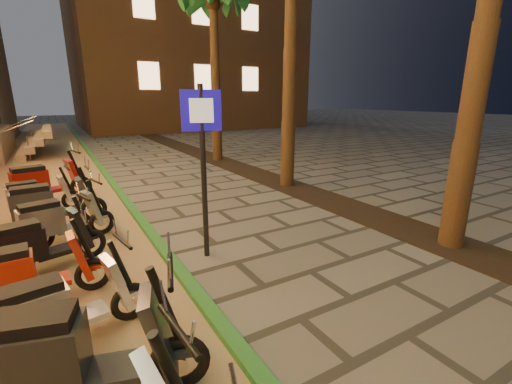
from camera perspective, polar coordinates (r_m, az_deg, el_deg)
parking_strip at (r=11.38m, az=-31.45°, el=0.28°), size 3.40×60.00×0.01m
green_curb at (r=11.45m, az=-23.02°, el=1.64°), size 0.18×60.00×0.10m
planting_strip at (r=8.81m, az=12.74°, el=-1.61°), size 1.20×40.00×0.02m
palm_d at (r=14.74m, az=-7.16°, el=28.69°), size 2.97×3.02×7.16m
pedestrian_sign at (r=5.32m, az=-8.87°, el=7.01°), size 0.59×0.17×2.73m
scooter_5 at (r=3.39m, az=-28.32°, el=-22.77°), size 1.74×0.90×1.23m
scooter_6 at (r=4.20m, az=-29.83°, el=-16.45°), size 1.49×0.64×1.05m
scooter_7 at (r=5.13m, az=-33.79°, el=-11.21°), size 1.50×0.53×1.06m
scooter_8 at (r=5.98m, az=-32.61°, el=-7.31°), size 1.53×0.76×1.08m
scooter_9 at (r=6.90m, az=-30.22°, el=-4.08°), size 1.56×0.76×1.10m
scooter_10 at (r=7.87m, az=-31.32°, el=-1.72°), size 1.69×0.59×1.19m
scooter_11 at (r=8.94m, az=-32.80°, el=-0.57°), size 1.47×0.61×1.03m
scooter_12 at (r=9.83m, az=-31.94°, el=1.41°), size 1.78×0.88×1.26m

